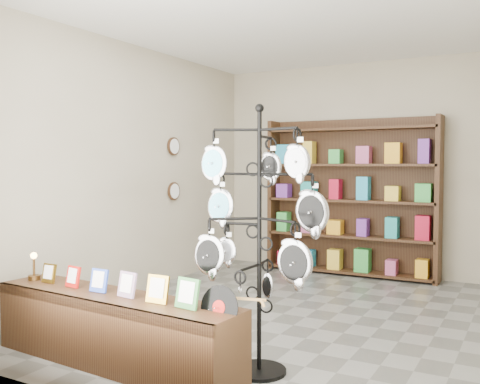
{
  "coord_description": "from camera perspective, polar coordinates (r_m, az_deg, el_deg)",
  "views": [
    {
      "loc": [
        2.26,
        -5.03,
        1.56
      ],
      "look_at": [
        0.04,
        -1.0,
        1.32
      ],
      "focal_mm": 40.0,
      "sensor_mm": 36.0,
      "label": 1
    }
  ],
  "objects": [
    {
      "name": "ground",
      "position": [
        5.73,
        4.62,
        -12.83
      ],
      "size": [
        5.0,
        5.0,
        0.0
      ],
      "primitive_type": "plane",
      "color": "slate",
      "rests_on": "ground"
    },
    {
      "name": "room_envelope",
      "position": [
        5.52,
        4.7,
        5.98
      ],
      "size": [
        5.0,
        5.0,
        5.0
      ],
      "color": "#B3A990",
      "rests_on": "ground"
    },
    {
      "name": "display_tree",
      "position": [
        3.95,
        2.07,
        -2.88
      ],
      "size": [
        1.02,
        0.95,
        2.0
      ],
      "rotation": [
        0.0,
        0.0,
        0.15
      ],
      "color": "black",
      "rests_on": "ground"
    },
    {
      "name": "front_shelf",
      "position": [
        4.4,
        -13.34,
        -14.05
      ],
      "size": [
        2.27,
        0.61,
        0.79
      ],
      "rotation": [
        0.0,
        0.0,
        -0.07
      ],
      "color": "black",
      "rests_on": "ground"
    },
    {
      "name": "back_shelving",
      "position": [
        7.69,
        11.71,
        -1.04
      ],
      "size": [
        2.42,
        0.36,
        2.2
      ],
      "color": "black",
      "rests_on": "ground"
    },
    {
      "name": "wall_clocks",
      "position": [
        7.2,
        -7.09,
        2.48
      ],
      "size": [
        0.03,
        0.24,
        0.84
      ],
      "color": "black",
      "rests_on": "ground"
    }
  ]
}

